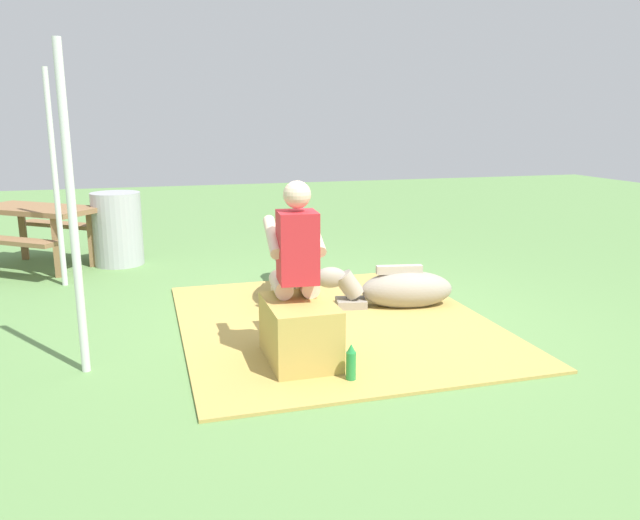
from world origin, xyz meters
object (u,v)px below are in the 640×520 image
pony_lying (397,289)px  picnic_bench (37,221)px  person_seated (295,260)px  water_barrel (117,229)px  hay_bale (300,333)px  tent_pole_right (55,180)px  soda_bottle (351,364)px  pony_standing (293,249)px  tent_pole_left (72,214)px

pony_lying → picnic_bench: picnic_bench is taller
person_seated → pony_lying: (0.91, -1.22, -0.56)m
pony_lying → water_barrel: size_ratio=1.51×
hay_bale → tent_pole_right: tent_pole_right is taller
person_seated → tent_pole_right: (2.70, 1.94, 0.40)m
tent_pole_right → water_barrel: bearing=-32.4°
pony_lying → water_barrel: 3.74m
tent_pole_right → picnic_bench: tent_pole_right is taller
soda_bottle → pony_standing: bearing=-2.7°
person_seated → water_barrel: size_ratio=1.51×
soda_bottle → tent_pole_left: 2.17m
pony_standing → picnic_bench: pony_standing is taller
pony_lying → tent_pole_right: (1.79, 3.17, 0.96)m
person_seated → pony_lying: 1.63m
tent_pole_left → person_seated: bearing=-94.6°
hay_bale → tent_pole_left: 1.80m
hay_bale → pony_standing: size_ratio=0.54×
water_barrel → tent_pole_left: tent_pole_left is taller
picnic_bench → tent_pole_left: bearing=-167.7°
pony_lying → hay_bale: bearing=131.1°
picnic_bench → tent_pole_right: bearing=-159.0°
water_barrel → tent_pole_right: (-0.87, 0.55, 0.70)m
person_seated → water_barrel: 3.84m
hay_bale → person_seated: size_ratio=0.52×
tent_pole_left → soda_bottle: bearing=-112.2°
soda_bottle → water_barrel: bearing=21.4°
picnic_bench → person_seated: bearing=-147.7°
picnic_bench → pony_lying: bearing=-127.8°
soda_bottle → person_seated: bearing=21.9°
pony_standing → picnic_bench: size_ratio=0.65×
soda_bottle → water_barrel: water_barrel is taller
pony_standing → soda_bottle: 2.13m
hay_bale → pony_lying: size_ratio=0.52×
pony_standing → pony_lying: bearing=-123.2°
pony_standing → picnic_bench: (2.16, 2.65, 0.06)m
water_barrel → hay_bale: bearing=-159.7°
pony_standing → pony_lying: (-0.58, -0.88, -0.32)m
soda_bottle → picnic_bench: 4.98m
pony_standing → picnic_bench: bearing=50.7°
hay_bale → picnic_bench: picnic_bench is taller
pony_lying → picnic_bench: (2.74, 3.53, 0.39)m
pony_lying → pony_standing: bearing=56.8°
soda_bottle → tent_pole_left: bearing=67.8°
pony_standing → pony_lying: 1.10m
person_seated → picnic_bench: 4.32m
water_barrel → person_seated: bearing=-158.7°
hay_bale → tent_pole_left: (0.29, 1.53, 0.91)m
hay_bale → soda_bottle: bearing=-150.0°
soda_bottle → tent_pole_right: (3.30, 2.18, 1.01)m
water_barrel → picnic_bench: size_ratio=0.45×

